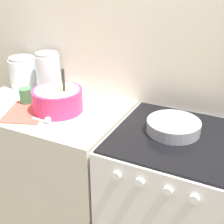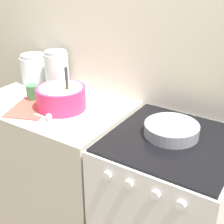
# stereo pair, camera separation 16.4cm
# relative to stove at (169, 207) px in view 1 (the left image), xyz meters

# --- Properties ---
(wall_back) EXTENTS (4.82, 0.05, 2.40)m
(wall_back) POSITION_rel_stove_xyz_m (-0.32, 0.34, 0.74)
(wall_back) COLOR beige
(wall_back) RESTS_ON ground_plane
(countertop_cabinet) EXTENTS (0.91, 0.62, 0.91)m
(countertop_cabinet) POSITION_rel_stove_xyz_m (-0.78, 0.00, 0.00)
(countertop_cabinet) COLOR beige
(countertop_cabinet) RESTS_ON ground_plane
(stove) EXTENTS (0.62, 0.64, 0.91)m
(stove) POSITION_rel_stove_xyz_m (0.00, 0.00, 0.00)
(stove) COLOR silver
(stove) RESTS_ON ground_plane
(mixing_bowl) EXTENTS (0.28, 0.28, 0.25)m
(mixing_bowl) POSITION_rel_stove_xyz_m (-0.68, -0.02, 0.53)
(mixing_bowl) COLOR #E0336B
(mixing_bowl) RESTS_ON countertop_cabinet
(baking_pan) EXTENTS (0.27, 0.27, 0.06)m
(baking_pan) POSITION_rel_stove_xyz_m (-0.02, 0.03, 0.49)
(baking_pan) COLOR gray
(baking_pan) RESTS_ON stove
(storage_jar_left) EXTENTS (0.18, 0.18, 0.20)m
(storage_jar_left) POSITION_rel_stove_xyz_m (-1.11, 0.20, 0.54)
(storage_jar_left) COLOR silver
(storage_jar_left) RESTS_ON countertop_cabinet
(storage_jar_middle) EXTENTS (0.15, 0.15, 0.26)m
(storage_jar_middle) POSITION_rel_stove_xyz_m (-0.90, 0.20, 0.57)
(storage_jar_middle) COLOR silver
(storage_jar_middle) RESTS_ON countertop_cabinet
(tin_can) EXTENTS (0.07, 0.07, 0.10)m
(tin_can) POSITION_rel_stove_xyz_m (-0.91, -0.02, 0.50)
(tin_can) COLOR #3F7F4C
(tin_can) RESTS_ON countertop_cabinet
(recipe_page) EXTENTS (0.30, 0.33, 0.01)m
(recipe_page) POSITION_rel_stove_xyz_m (-0.83, -0.12, 0.46)
(recipe_page) COLOR #CC4C3F
(recipe_page) RESTS_ON countertop_cabinet
(measuring_spoon) EXTENTS (0.12, 0.04, 0.04)m
(measuring_spoon) POSITION_rel_stove_xyz_m (-0.65, -0.17, 0.47)
(measuring_spoon) COLOR white
(measuring_spoon) RESTS_ON countertop_cabinet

